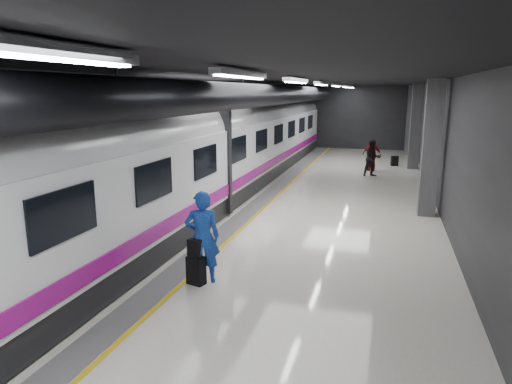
% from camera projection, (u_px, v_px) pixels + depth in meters
% --- Properties ---
extents(ground, '(40.00, 40.00, 0.00)m').
position_uv_depth(ground, '(282.00, 220.00, 14.83)').
color(ground, white).
rests_on(ground, ground).
extents(platform_hall, '(10.02, 40.02, 4.51)m').
position_uv_depth(platform_hall, '(281.00, 109.00, 15.04)').
color(platform_hall, black).
rests_on(platform_hall, ground).
extents(train, '(3.05, 38.00, 4.05)m').
position_uv_depth(train, '(188.00, 153.00, 15.26)').
color(train, black).
rests_on(train, ground).
extents(traveler_main, '(0.88, 0.75, 2.05)m').
position_uv_depth(traveler_main, '(202.00, 237.00, 9.82)').
color(traveler_main, blue).
rests_on(traveler_main, ground).
extents(suitcase_main, '(0.43, 0.34, 0.63)m').
position_uv_depth(suitcase_main, '(196.00, 270.00, 9.85)').
color(suitcase_main, black).
rests_on(suitcase_main, ground).
extents(shoulder_bag, '(0.32, 0.22, 0.39)m').
position_uv_depth(shoulder_bag, '(195.00, 248.00, 9.72)').
color(shoulder_bag, black).
rests_on(shoulder_bag, suitcase_main).
extents(traveler_far_a, '(1.09, 1.01, 1.79)m').
position_uv_depth(traveler_far_a, '(372.00, 158.00, 22.31)').
color(traveler_far_a, black).
rests_on(traveler_far_a, ground).
extents(traveler_far_b, '(1.08, 0.70, 1.70)m').
position_uv_depth(traveler_far_b, '(372.00, 155.00, 23.91)').
color(traveler_far_b, maroon).
rests_on(traveler_far_b, ground).
extents(suitcase_far, '(0.43, 0.34, 0.55)m').
position_uv_depth(suitcase_far, '(395.00, 161.00, 25.63)').
color(suitcase_far, black).
rests_on(suitcase_far, ground).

